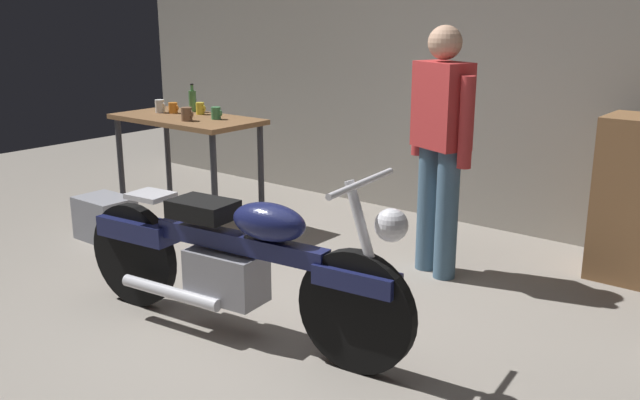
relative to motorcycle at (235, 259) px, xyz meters
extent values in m
plane|color=gray|center=(0.09, -0.03, -0.45)|extent=(12.00, 12.00, 0.00)
cube|color=gray|center=(0.09, 2.77, 1.10)|extent=(8.00, 0.12, 3.10)
cube|color=brown|center=(-1.86, 1.30, 0.43)|extent=(1.30, 0.64, 0.04)
cylinder|color=#2D2D33|center=(-2.45, 1.04, -0.02)|extent=(0.05, 0.05, 0.86)
cylinder|color=#2D2D33|center=(-1.27, 1.04, -0.02)|extent=(0.05, 0.05, 0.86)
cylinder|color=#2D2D33|center=(-2.45, 1.56, -0.02)|extent=(0.05, 0.05, 0.86)
cylinder|color=#2D2D33|center=(-1.27, 1.56, -0.02)|extent=(0.05, 0.05, 0.86)
cylinder|color=black|center=(0.75, 0.09, -0.13)|extent=(0.64, 0.14, 0.64)
cylinder|color=black|center=(-0.79, -0.09, -0.13)|extent=(0.64, 0.14, 0.64)
cube|color=#191E4C|center=(0.75, 0.09, 0.05)|extent=(0.45, 0.19, 0.10)
cube|color=#191E4C|center=(-0.74, -0.08, 0.05)|extent=(0.54, 0.24, 0.12)
cube|color=gray|center=(-0.07, 0.00, -0.11)|extent=(0.46, 0.29, 0.28)
cube|color=#191E4C|center=(0.03, 0.01, 0.10)|extent=(1.10, 0.22, 0.10)
ellipsoid|color=#191E4C|center=(0.23, 0.03, 0.25)|extent=(0.46, 0.27, 0.20)
cube|color=black|center=(-0.22, -0.02, 0.25)|extent=(0.38, 0.28, 0.10)
cube|color=silver|center=(-0.61, -0.07, 0.27)|extent=(0.26, 0.23, 0.03)
cylinder|color=silver|center=(0.81, 0.10, 0.20)|extent=(0.27, 0.08, 0.68)
cylinder|color=silver|center=(0.77, 0.09, 0.53)|extent=(0.10, 0.60, 0.03)
sphere|color=silver|center=(0.93, 0.11, 0.35)|extent=(0.16, 0.16, 0.16)
cylinder|color=silver|center=(-0.35, -0.18, -0.23)|extent=(0.70, 0.15, 0.07)
cylinder|color=#44637C|center=(0.48, 1.49, -0.01)|extent=(0.15, 0.15, 0.88)
cylinder|color=#44637C|center=(0.30, 1.57, -0.01)|extent=(0.15, 0.15, 0.88)
cube|color=#BF3333|center=(0.39, 1.53, 0.71)|extent=(0.43, 0.35, 0.56)
cylinder|color=#BF3333|center=(0.61, 1.44, 0.63)|extent=(0.09, 0.09, 0.58)
cylinder|color=#BF3333|center=(0.17, 1.62, 0.63)|extent=(0.09, 0.09, 0.58)
sphere|color=tan|center=(0.39, 1.53, 1.11)|extent=(0.22, 0.22, 0.22)
cube|color=gray|center=(-2.01, 0.55, -0.28)|extent=(0.44, 0.32, 0.34)
cylinder|color=#3D7F4C|center=(-1.57, 1.36, 0.50)|extent=(0.08, 0.08, 0.10)
torus|color=#3D7F4C|center=(-1.53, 1.36, 0.51)|extent=(0.06, 0.01, 0.06)
cylinder|color=brown|center=(-1.69, 1.16, 0.50)|extent=(0.09, 0.09, 0.11)
torus|color=brown|center=(-1.64, 1.16, 0.51)|extent=(0.06, 0.01, 0.06)
cylinder|color=yellow|center=(-1.87, 1.46, 0.50)|extent=(0.07, 0.07, 0.10)
torus|color=yellow|center=(-1.83, 1.46, 0.51)|extent=(0.06, 0.01, 0.06)
cylinder|color=orange|center=(-2.11, 1.37, 0.50)|extent=(0.08, 0.08, 0.09)
torus|color=orange|center=(-2.06, 1.37, 0.50)|extent=(0.05, 0.01, 0.05)
cylinder|color=white|center=(-2.22, 1.32, 0.51)|extent=(0.08, 0.08, 0.11)
torus|color=white|center=(-2.17, 1.32, 0.51)|extent=(0.06, 0.01, 0.06)
cylinder|color=#4C8C4C|center=(-2.05, 1.53, 0.54)|extent=(0.06, 0.06, 0.18)
cylinder|color=#4C8C4C|center=(-2.05, 1.53, 0.66)|extent=(0.03, 0.03, 0.05)
cylinder|color=black|center=(-2.05, 1.53, 0.69)|extent=(0.03, 0.03, 0.01)
camera|label=1|loc=(2.60, -2.51, 1.33)|focal=39.22mm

